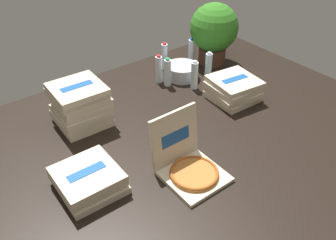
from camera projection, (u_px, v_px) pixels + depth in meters
name	position (u px, v px, depth m)	size (l,w,h in m)	color
ground_plane	(183.00, 142.00, 2.44)	(3.20, 2.40, 0.02)	black
open_pizza_box	(189.00, 164.00, 2.14)	(0.34, 0.40, 0.37)	beige
pizza_stack_left_mid	(80.00, 105.00, 2.51)	(0.38, 0.37, 0.31)	beige
pizza_stack_center_far	(233.00, 89.00, 2.81)	(0.39, 0.39, 0.18)	beige
pizza_stack_right_far	(89.00, 180.00, 2.04)	(0.36, 0.36, 0.14)	beige
ice_bucket	(182.00, 71.00, 3.12)	(0.28, 0.28, 0.12)	#B7BABF
water_bottle_0	(208.00, 66.00, 3.06)	(0.06, 0.06, 0.25)	silver
water_bottle_1	(164.00, 56.00, 3.22)	(0.06, 0.06, 0.25)	white
water_bottle_2	(194.00, 75.00, 2.93)	(0.06, 0.06, 0.25)	silver
water_bottle_3	(159.00, 69.00, 3.02)	(0.06, 0.06, 0.25)	white
water_bottle_4	(167.00, 73.00, 2.97)	(0.06, 0.06, 0.25)	white
water_bottle_5	(191.00, 52.00, 3.30)	(0.06, 0.06, 0.25)	white
potted_plant	(214.00, 30.00, 3.21)	(0.44, 0.44, 0.56)	#513323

